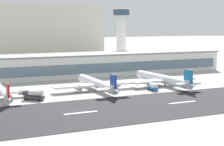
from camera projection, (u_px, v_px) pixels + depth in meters
name	position (u px, v px, depth m)	size (l,w,h in m)	color
ground_plane	(81.00, 112.00, 126.54)	(1400.00, 1400.00, 0.00)	#A8A8A3
runway_strip	(83.00, 113.00, 125.38)	(800.00, 41.65, 0.08)	#262628
runway_centreline_dash_4	(81.00, 113.00, 125.11)	(12.00, 1.20, 0.01)	white
runway_centreline_dash_5	(182.00, 102.00, 141.91)	(12.00, 1.20, 0.01)	white
terminal_building	(62.00, 65.00, 212.04)	(205.30, 25.28, 12.98)	silver
control_tower	(121.00, 32.00, 267.93)	(12.80, 12.80, 41.91)	silver
distant_hotel_block	(35.00, 31.00, 348.88)	(132.36, 27.50, 48.61)	beige
airliner_red_tail_gate_0	(3.00, 92.00, 149.30)	(32.11, 39.40, 8.22)	white
airliner_navy_tail_gate_1	(98.00, 84.00, 166.93)	(41.57, 45.55, 9.51)	white
airliner_blue_tail_gate_2	(165.00, 80.00, 179.47)	(35.68, 47.89, 9.99)	silver
service_box_truck_0	(153.00, 86.00, 168.09)	(2.83, 6.07, 3.25)	#23569E
service_fuel_truck_2	(33.00, 95.00, 145.97)	(8.14, 7.52, 3.95)	#2D3338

